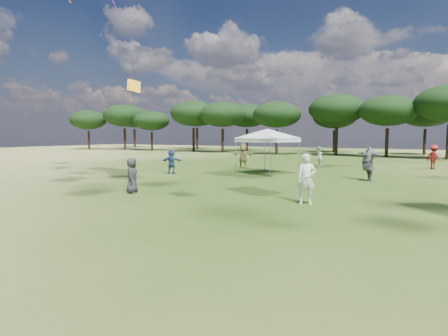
% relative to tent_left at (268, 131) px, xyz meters
% --- Properties ---
extents(tree_line, '(108.78, 17.63, 7.77)m').
position_rel_tent_left_xyz_m(tree_line, '(9.43, 25.26, 2.66)').
color(tree_line, black).
rests_on(tree_line, ground).
extents(tent_left, '(5.97, 5.97, 3.19)m').
position_rel_tent_left_xyz_m(tent_left, '(0.00, 0.00, 0.00)').
color(tent_left, gray).
rests_on(tent_left, ground).
extents(festival_crowd, '(30.78, 21.45, 1.88)m').
position_rel_tent_left_xyz_m(festival_crowd, '(8.28, -0.55, -1.89)').
color(festival_crowd, navy).
rests_on(festival_crowd, ground).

